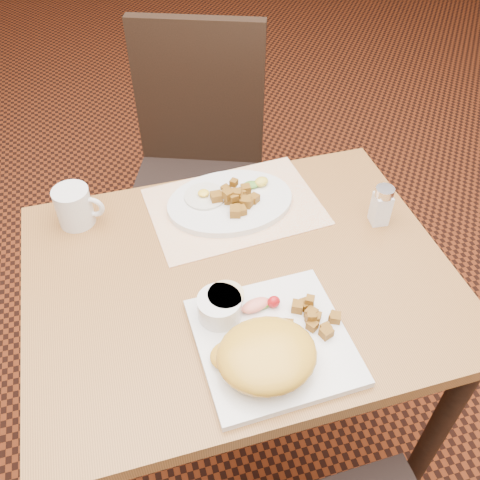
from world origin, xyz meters
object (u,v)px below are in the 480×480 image
salt_shaker (382,205)px  plate_oval (230,202)px  coffee_mug (75,207)px  table (240,305)px  chair_far (197,161)px  plate_square (273,341)px

salt_shaker → plate_oval: bearing=154.6°
salt_shaker → coffee_mug: salt_shaker is taller
table → coffee_mug: (-0.32, 0.26, 0.16)m
table → salt_shaker: size_ratio=9.00×
table → chair_far: bearing=85.6°
table → coffee_mug: bearing=140.6°
chair_far → plate_oval: 0.53m
plate_square → plate_oval: bearing=86.1°
plate_square → plate_oval: plate_oval is taller
plate_oval → coffee_mug: coffee_mug is taller
plate_square → coffee_mug: (-0.33, 0.45, 0.04)m
plate_oval → salt_shaker: size_ratio=3.05×
plate_oval → table: bearing=-99.8°
table → chair_far: (0.05, 0.70, -0.10)m
salt_shaker → coffee_mug: 0.70m
chair_far → plate_square: (-0.04, -0.89, 0.22)m
plate_oval → plate_square: bearing=-93.9°
salt_shaker → coffee_mug: size_ratio=0.90×
chair_far → plate_oval: chair_far is taller
table → plate_square: 0.22m
table → chair_far: 0.71m
salt_shaker → coffee_mug: (-0.67, 0.19, -0.00)m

